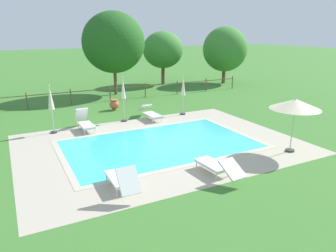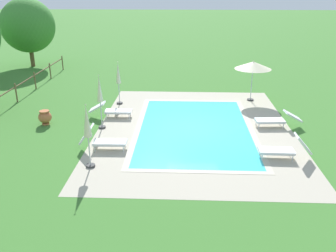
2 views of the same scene
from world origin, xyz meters
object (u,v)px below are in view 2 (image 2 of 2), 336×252
at_px(patio_umbrella_closed_row_west, 100,93).
at_px(patio_umbrella_closed_row_mid_west, 118,76).
at_px(patio_umbrella_closed_row_centre, 87,125).
at_px(sun_lounger_north_near_steps, 112,110).
at_px(sun_lounger_north_end, 103,140).
at_px(sun_lounger_north_mid, 277,119).
at_px(patio_umbrella_open_foreground, 253,66).
at_px(terracotta_urn_near_fence, 45,117).
at_px(sun_lounger_north_far, 284,149).
at_px(tree_east_mid, 28,26).

xyz_separation_m(patio_umbrella_closed_row_west, patio_umbrella_closed_row_mid_west, (3.56, -0.20, -0.11)).
bearing_deg(patio_umbrella_closed_row_centre, patio_umbrella_closed_row_mid_west, 1.47).
distance_m(sun_lounger_north_near_steps, sun_lounger_north_end, 3.72).
distance_m(sun_lounger_north_mid, sun_lounger_north_end, 7.83).
height_order(patio_umbrella_closed_row_west, patio_umbrella_closed_row_mid_west, patio_umbrella_closed_row_west).
distance_m(patio_umbrella_closed_row_west, patio_umbrella_closed_row_mid_west, 3.57).
relative_size(patio_umbrella_open_foreground, terracotta_urn_near_fence, 3.34).
height_order(sun_lounger_north_mid, sun_lounger_north_far, sun_lounger_north_far).
distance_m(sun_lounger_north_end, patio_umbrella_closed_row_centre, 1.90).
xyz_separation_m(sun_lounger_north_near_steps, sun_lounger_north_far, (-4.20, -7.20, 0.03)).
relative_size(patio_umbrella_closed_row_mid_west, patio_umbrella_closed_row_centre, 0.99).
height_order(sun_lounger_north_near_steps, patio_umbrella_closed_row_centre, patio_umbrella_closed_row_centre).
bearing_deg(patio_umbrella_open_foreground, sun_lounger_north_end, 134.57).
distance_m(terracotta_urn_near_fence, tree_east_mid, 13.94).
height_order(sun_lounger_north_mid, patio_umbrella_closed_row_west, patio_umbrella_closed_row_west).
bearing_deg(sun_lounger_north_mid, patio_umbrella_closed_row_mid_west, 68.19).
relative_size(sun_lounger_north_mid, patio_umbrella_closed_row_centre, 0.89).
height_order(sun_lounger_north_end, patio_umbrella_closed_row_west, patio_umbrella_closed_row_west).
bearing_deg(tree_east_mid, sun_lounger_north_mid, -127.44).
relative_size(sun_lounger_north_mid, patio_umbrella_closed_row_mid_west, 0.91).
distance_m(sun_lounger_north_far, sun_lounger_north_end, 6.87).
distance_m(sun_lounger_north_near_steps, patio_umbrella_closed_row_centre, 5.32).
distance_m(sun_lounger_north_mid, tree_east_mid, 20.48).
relative_size(sun_lounger_north_end, terracotta_urn_near_fence, 2.77).
bearing_deg(patio_umbrella_closed_row_mid_west, sun_lounger_north_far, -131.24).
relative_size(sun_lounger_north_end, patio_umbrella_closed_row_centre, 0.79).
distance_m(sun_lounger_north_end, tree_east_mid, 17.66).
height_order(sun_lounger_north_end, patio_umbrella_closed_row_mid_west, patio_umbrella_closed_row_mid_west).
relative_size(sun_lounger_north_mid, tree_east_mid, 0.41).
bearing_deg(sun_lounger_north_far, sun_lounger_north_near_steps, 59.73).
xyz_separation_m(sun_lounger_north_mid, patio_umbrella_closed_row_centre, (-4.22, 7.50, 1.22)).
relative_size(patio_umbrella_open_foreground, patio_umbrella_closed_row_centre, 0.95).
xyz_separation_m(patio_umbrella_open_foreground, tree_east_mid, (8.34, 15.62, 1.15)).
xyz_separation_m(sun_lounger_north_mid, sun_lounger_north_end, (-2.74, 7.34, 0.04)).
distance_m(sun_lounger_north_far, terracotta_urn_near_fence, 10.57).
bearing_deg(terracotta_urn_near_fence, patio_umbrella_closed_row_mid_west, -41.91).
xyz_separation_m(sun_lounger_north_end, patio_umbrella_closed_row_mid_west, (5.82, 0.35, 1.12)).
bearing_deg(tree_east_mid, patio_umbrella_closed_row_west, -147.31).
distance_m(sun_lounger_north_mid, patio_umbrella_closed_row_west, 8.00).
height_order(sun_lounger_north_mid, patio_umbrella_closed_row_mid_west, patio_umbrella_closed_row_mid_west).
relative_size(sun_lounger_north_near_steps, patio_umbrella_open_foreground, 0.93).
distance_m(sun_lounger_north_end, patio_umbrella_closed_row_mid_west, 5.93).
xyz_separation_m(sun_lounger_north_far, sun_lounger_north_end, (0.50, 6.85, 0.01)).
height_order(sun_lounger_north_mid, tree_east_mid, tree_east_mid).
relative_size(sun_lounger_north_near_steps, sun_lounger_north_end, 1.12).
relative_size(sun_lounger_north_mid, terracotta_urn_near_fence, 3.14).
height_order(patio_umbrella_open_foreground, patio_umbrella_closed_row_mid_west, patio_umbrella_closed_row_mid_west).
xyz_separation_m(sun_lounger_north_far, patio_umbrella_closed_row_mid_west, (6.32, 7.20, 1.13)).
distance_m(sun_lounger_north_mid, sun_lounger_north_far, 3.28).
bearing_deg(sun_lounger_north_end, patio_umbrella_closed_row_centre, 173.74).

